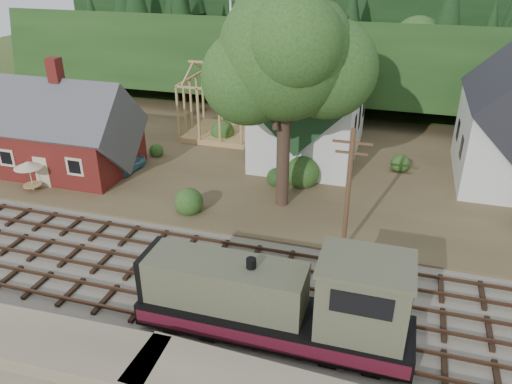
# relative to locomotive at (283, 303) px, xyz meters

# --- Properties ---
(ground) EXTENTS (140.00, 140.00, 0.00)m
(ground) POSITION_rel_locomotive_xyz_m (-5.27, 3.00, -2.20)
(ground) COLOR #384C1E
(ground) RESTS_ON ground
(railroad_bed) EXTENTS (64.00, 11.00, 0.16)m
(railroad_bed) POSITION_rel_locomotive_xyz_m (-5.27, 3.00, -2.12)
(railroad_bed) COLOR #726B5B
(railroad_bed) RESTS_ON ground
(village_flat) EXTENTS (64.00, 26.00, 0.30)m
(village_flat) POSITION_rel_locomotive_xyz_m (-5.27, 21.00, -2.05)
(village_flat) COLOR brown
(village_flat) RESTS_ON ground
(hillside) EXTENTS (70.00, 28.96, 12.74)m
(hillside) POSITION_rel_locomotive_xyz_m (-5.27, 45.00, -2.20)
(hillside) COLOR #1E3F19
(hillside) RESTS_ON ground
(ridge) EXTENTS (80.00, 20.00, 12.00)m
(ridge) POSITION_rel_locomotive_xyz_m (-5.27, 61.00, -2.20)
(ridge) COLOR black
(ridge) RESTS_ON ground
(depot) EXTENTS (10.80, 7.41, 9.00)m
(depot) POSITION_rel_locomotive_xyz_m (-21.27, 14.00, 1.01)
(depot) COLOR #561913
(depot) RESTS_ON village_flat
(church) EXTENTS (8.40, 15.17, 13.00)m
(church) POSITION_rel_locomotive_xyz_m (-3.27, 22.68, 2.98)
(church) COLOR silver
(church) RESTS_ON village_flat
(timber_frame) EXTENTS (8.20, 6.20, 6.99)m
(timber_frame) POSITION_rel_locomotive_xyz_m (-11.27, 25.00, 1.07)
(timber_frame) COLOR tan
(timber_frame) RESTS_ON village_flat
(lattice_tower) EXTENTS (3.20, 3.20, 12.12)m
(lattice_tower) POSITION_rel_locomotive_xyz_m (-11.27, 31.00, 7.83)
(lattice_tower) COLOR silver
(lattice_tower) RESTS_ON village_flat
(big_tree) EXTENTS (10.90, 8.40, 14.70)m
(big_tree) POSITION_rel_locomotive_xyz_m (-3.10, 13.08, 8.02)
(big_tree) COLOR #38281E
(big_tree) RESTS_ON village_flat
(telegraph_pole_near) EXTENTS (2.20, 0.28, 8.00)m
(telegraph_pole_near) POSITION_rel_locomotive_xyz_m (1.73, 8.20, 2.05)
(telegraph_pole_near) COLOR #4C331E
(telegraph_pole_near) RESTS_ON ground
(locomotive) EXTENTS (12.55, 3.14, 5.00)m
(locomotive) POSITION_rel_locomotive_xyz_m (0.00, 0.00, 0.00)
(locomotive) COLOR black
(locomotive) RESTS_ON railroad_bed
(car_blue) EXTENTS (1.59, 3.27, 1.08)m
(car_blue) POSITION_rel_locomotive_xyz_m (-16.50, 15.01, -1.36)
(car_blue) COLOR #5192AE
(car_blue) RESTS_ON village_flat
(patio_set) EXTENTS (2.09, 2.09, 2.32)m
(patio_set) POSITION_rel_locomotive_xyz_m (-21.68, 9.73, 0.08)
(patio_set) COLOR silver
(patio_set) RESTS_ON village_flat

